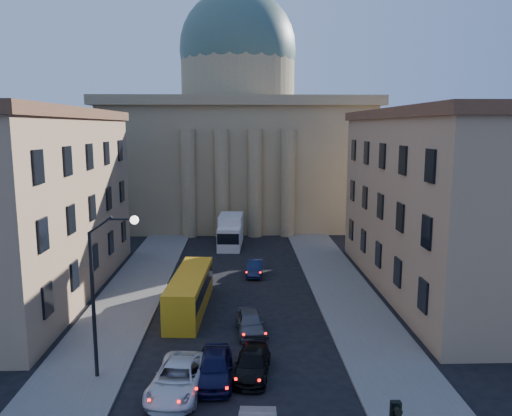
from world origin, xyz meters
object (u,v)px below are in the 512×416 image
Objects in this scene: street_lamp at (102,283)px; box_truck at (230,232)px; city_bus at (190,291)px; car_left_near at (215,367)px.

street_lamp is 1.36× the size of box_truck.
street_lamp is 0.90× the size of city_bus.
car_left_near is at bearing -74.17° from city_bus.
car_left_near is 29.96m from box_truck.
car_left_near is 0.71× the size of box_truck.
city_bus is (-2.29, 10.37, 0.69)m from car_left_near.
city_bus is (3.47, 9.89, -3.81)m from street_lamp.
city_bus is 1.52× the size of box_truck.
street_lamp reaches higher than city_bus.
box_truck reaches higher than city_bus.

